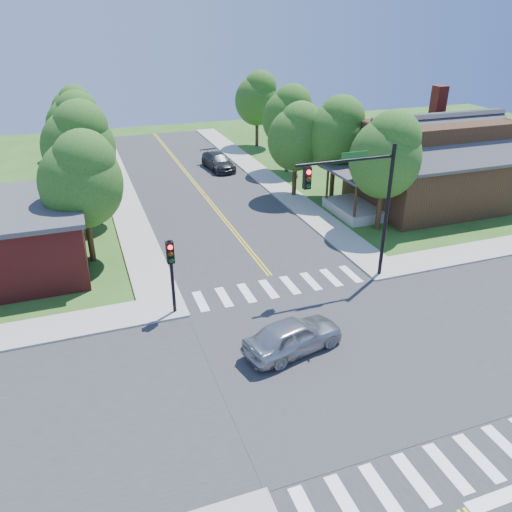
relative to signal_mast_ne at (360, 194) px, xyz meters
name	(u,v)px	position (x,y,z in m)	size (l,w,h in m)	color
ground	(336,357)	(-3.91, -5.59, -4.85)	(100.00, 100.00, 0.00)	#2E541A
road_ns	(336,357)	(-3.91, -5.59, -4.83)	(10.00, 90.00, 0.04)	#2D2D30
road_ew	(336,357)	(-3.91, -5.59, -4.83)	(90.00, 10.00, 0.04)	#2D2D30
intersection_patch	(336,357)	(-3.91, -5.59, -4.85)	(10.20, 10.20, 0.06)	#2D2D30
sidewalk_ne	(420,195)	(11.90, 10.23, -4.78)	(40.00, 40.00, 0.14)	#9E9B93
crosswalk_north	(279,287)	(-3.91, 0.61, -4.80)	(8.85, 2.00, 0.01)	white
crosswalk_south	(432,473)	(-3.91, -11.79, -4.80)	(8.85, 2.00, 0.01)	white
centerline	(336,356)	(-3.91, -5.59, -4.80)	(0.30, 90.00, 0.01)	yellow
signal_mast_ne	(360,194)	(0.00, 0.00, 0.00)	(5.30, 0.42, 7.20)	black
signal_pole_nw	(171,264)	(-9.51, -0.01, -2.19)	(0.34, 0.42, 3.80)	black
house_ne	(432,160)	(11.19, 8.65, -1.52)	(13.05, 8.80, 7.11)	#342112
tree_e_a	(387,153)	(5.25, 5.68, 0.20)	(4.53, 4.30, 7.70)	#382314
tree_e_b	(337,132)	(5.22, 12.13, 0.20)	(4.54, 4.31, 7.71)	#382314
tree_e_c	(289,115)	(4.81, 19.94, 0.11)	(4.46, 4.23, 7.57)	#382314
tree_e_d	(258,97)	(5.52, 29.72, 0.21)	(4.55, 4.32, 7.73)	#382314
tree_w_a	(82,178)	(-12.72, 7.18, 0.09)	(4.43, 4.21, 7.54)	#382314
tree_w_b	(79,142)	(-12.54, 14.17, 0.41)	(4.72, 4.49, 8.03)	#382314
tree_w_c	(76,124)	(-12.53, 22.25, 0.10)	(4.45, 4.23, 7.56)	#382314
tree_w_d	(74,110)	(-12.50, 31.71, -0.36)	(4.04, 3.83, 6.86)	#382314
tree_house	(297,135)	(2.70, 13.53, -0.13)	(4.24, 4.02, 7.20)	#382314
tree_bldg	(94,169)	(-11.93, 12.67, -1.02)	(3.45, 3.27, 5.86)	#382314
car_silver	(293,336)	(-5.44, -4.58, -4.10)	(4.67, 2.71, 1.49)	#AEB1B5
car_dgrey	(218,162)	(-0.90, 22.63, -4.15)	(2.42, 5.01, 1.41)	#292B2D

